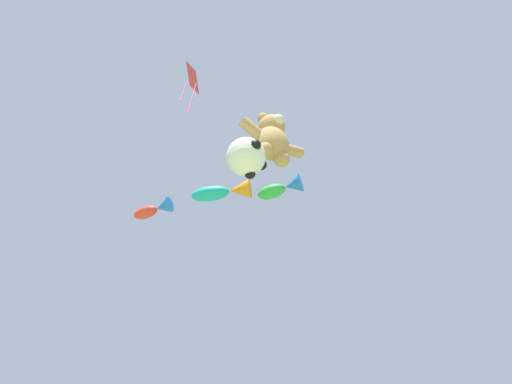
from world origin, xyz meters
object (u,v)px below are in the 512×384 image
Objects in this scene: soccer_ball_kite at (246,157)px; diamond_kite at (192,81)px; fish_kite_crimson at (154,210)px; fish_kite_teal at (225,192)px; fish_kite_emerald at (282,188)px; teddy_bear_kite at (272,138)px.

diamond_kite is (-1.80, 0.94, 4.73)m from soccer_ball_kite.
soccer_ball_kite is 0.71× the size of fish_kite_crimson.
soccer_ball_kite is 4.90m from fish_kite_teal.
diamond_kite is (-4.64, -1.27, 1.75)m from fish_kite_emerald.
diamond_kite is at bearing -100.96° from fish_kite_crimson.
soccer_ball_kite is at bearing -107.17° from fish_kite_teal.
teddy_bear_kite is 6.14m from fish_kite_crimson.
fish_kite_crimson is 0.52× the size of diamond_kite.
soccer_ball_kite is 0.53× the size of fish_kite_teal.
fish_kite_crimson is (-0.89, 5.64, 2.88)m from soccer_ball_kite.
fish_kite_emerald is at bearing 15.34° from diamond_kite.
fish_kite_teal reaches higher than fish_kite_crimson.
teddy_bear_kite is 0.72× the size of diamond_kite.
teddy_bear_kite is at bearing -73.39° from fish_kite_crimson.
fish_kite_teal is 2.87m from fish_kite_crimson.
teddy_bear_kite is at bearing -131.00° from fish_kite_emerald.
teddy_bear_kite is 3.39m from fish_kite_emerald.
diamond_kite reaches higher than fish_kite_teal.
fish_kite_teal reaches higher than fish_kite_emerald.
fish_kite_teal is 4.26m from diamond_kite.
fish_kite_teal is at bearing 42.39° from diamond_kite.
teddy_bear_kite reaches higher than soccer_ball_kite.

